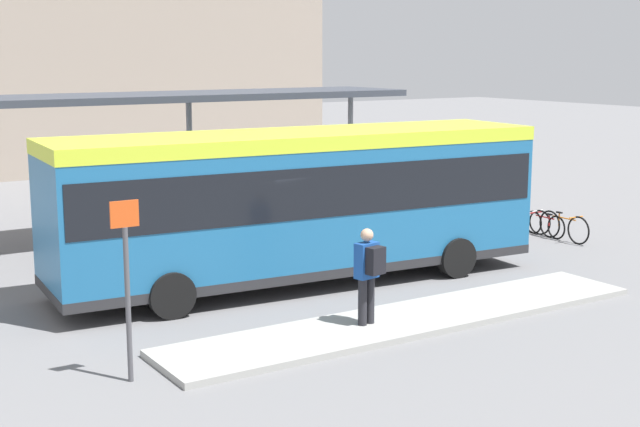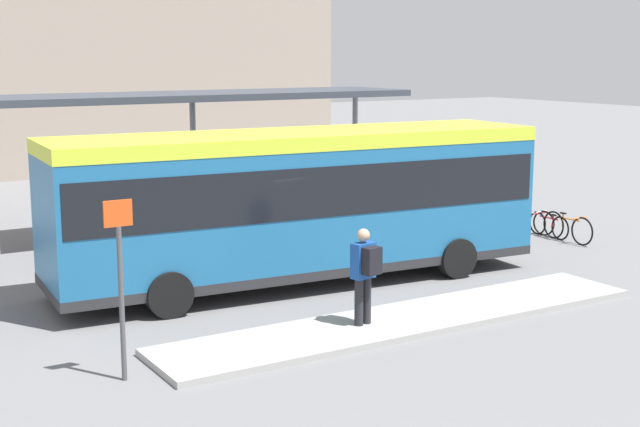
{
  "view_description": "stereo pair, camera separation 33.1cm",
  "coord_description": "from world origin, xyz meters",
  "px_view_note": "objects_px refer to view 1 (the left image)",
  "views": [
    {
      "loc": [
        -9.74,
        -16.14,
        4.95
      ],
      "look_at": [
        0.53,
        0.0,
        1.48
      ],
      "focal_mm": 50.0,
      "sensor_mm": 36.0,
      "label": 1
    },
    {
      "loc": [
        -9.46,
        -16.32,
        4.95
      ],
      "look_at": [
        0.53,
        0.0,
        1.48
      ],
      "focal_mm": 50.0,
      "sensor_mm": 36.0,
      "label": 2
    }
  ],
  "objects_px": {
    "pedestrian_waiting": "(368,270)",
    "bicycle_white": "(525,220)",
    "platform_sign": "(127,282)",
    "city_bus": "(299,196)",
    "bicycle_red": "(545,224)",
    "bicycle_orange": "(564,227)"
  },
  "relations": [
    {
      "from": "pedestrian_waiting",
      "to": "bicycle_white",
      "type": "xyz_separation_m",
      "value": [
        8.93,
        4.96,
        -0.77
      ]
    },
    {
      "from": "bicycle_white",
      "to": "platform_sign",
      "type": "xyz_separation_m",
      "value": [
        -13.45,
        -5.05,
        1.2
      ]
    },
    {
      "from": "city_bus",
      "to": "bicycle_red",
      "type": "distance_m",
      "value": 8.4
    },
    {
      "from": "city_bus",
      "to": "bicycle_orange",
      "type": "relative_size",
      "value": 6.11
    },
    {
      "from": "bicycle_orange",
      "to": "platform_sign",
      "type": "xyz_separation_m",
      "value": [
        -13.45,
        -3.66,
        1.17
      ]
    },
    {
      "from": "bicycle_red",
      "to": "bicycle_white",
      "type": "relative_size",
      "value": 0.93
    },
    {
      "from": "pedestrian_waiting",
      "to": "bicycle_white",
      "type": "relative_size",
      "value": 1.08
    },
    {
      "from": "city_bus",
      "to": "bicycle_red",
      "type": "relative_size",
      "value": 7.13
    },
    {
      "from": "bicycle_white",
      "to": "pedestrian_waiting",
      "type": "bearing_deg",
      "value": -70.19
    },
    {
      "from": "city_bus",
      "to": "bicycle_white",
      "type": "height_order",
      "value": "city_bus"
    },
    {
      "from": "pedestrian_waiting",
      "to": "bicycle_orange",
      "type": "xyz_separation_m",
      "value": [
        8.94,
        3.56,
        -0.74
      ]
    },
    {
      "from": "city_bus",
      "to": "platform_sign",
      "type": "xyz_separation_m",
      "value": [
        -5.25,
        -3.68,
        -0.36
      ]
    },
    {
      "from": "bicycle_red",
      "to": "platform_sign",
      "type": "bearing_deg",
      "value": 110.35
    },
    {
      "from": "bicycle_white",
      "to": "platform_sign",
      "type": "height_order",
      "value": "platform_sign"
    },
    {
      "from": "pedestrian_waiting",
      "to": "platform_sign",
      "type": "height_order",
      "value": "platform_sign"
    },
    {
      "from": "city_bus",
      "to": "bicycle_red",
      "type": "xyz_separation_m",
      "value": [
        8.22,
        0.67,
        -1.59
      ]
    },
    {
      "from": "city_bus",
      "to": "bicycle_orange",
      "type": "distance_m",
      "value": 8.35
    },
    {
      "from": "platform_sign",
      "to": "bicycle_white",
      "type": "bearing_deg",
      "value": 20.59
    },
    {
      "from": "city_bus",
      "to": "platform_sign",
      "type": "bearing_deg",
      "value": -140.58
    },
    {
      "from": "bicycle_orange",
      "to": "bicycle_white",
      "type": "height_order",
      "value": "bicycle_orange"
    },
    {
      "from": "bicycle_orange",
      "to": "city_bus",
      "type": "bearing_deg",
      "value": -88.74
    },
    {
      "from": "pedestrian_waiting",
      "to": "bicycle_red",
      "type": "relative_size",
      "value": 1.15
    }
  ]
}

